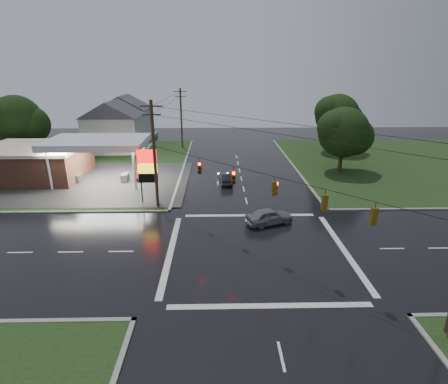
{
  "coord_description": "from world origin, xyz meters",
  "views": [
    {
      "loc": [
        -3.23,
        -24.89,
        13.97
      ],
      "look_at": [
        -2.59,
        5.58,
        3.0
      ],
      "focal_mm": 28.0,
      "sensor_mm": 36.0,
      "label": 1
    }
  ],
  "objects_px": {
    "gas_station": "(44,160)",
    "car_north": "(225,178)",
    "tree_ne_far": "(338,116)",
    "tree_nw_behind": "(18,120)",
    "utility_pole_nw": "(154,154)",
    "car_pump": "(142,173)",
    "house_far": "(125,116)",
    "tree_ne_near": "(345,132)",
    "house_near": "(114,125)",
    "pylon_sign": "(148,168)",
    "car_crossing": "(269,216)",
    "utility_pole_n": "(181,117)"
  },
  "relations": [
    {
      "from": "tree_ne_far",
      "to": "car_north",
      "type": "bearing_deg",
      "value": -138.98
    },
    {
      "from": "gas_station",
      "to": "tree_ne_far",
      "type": "relative_size",
      "value": 2.67
    },
    {
      "from": "tree_ne_far",
      "to": "gas_station",
      "type": "bearing_deg",
      "value": -161.54
    },
    {
      "from": "pylon_sign",
      "to": "utility_pole_n",
      "type": "height_order",
      "value": "utility_pole_n"
    },
    {
      "from": "pylon_sign",
      "to": "car_crossing",
      "type": "xyz_separation_m",
      "value": [
        12.13,
        -5.52,
        -3.25
      ]
    },
    {
      "from": "pylon_sign",
      "to": "utility_pole_nw",
      "type": "distance_m",
      "value": 2.22
    },
    {
      "from": "gas_station",
      "to": "car_north",
      "type": "distance_m",
      "value": 23.72
    },
    {
      "from": "pylon_sign",
      "to": "tree_ne_far",
      "type": "distance_m",
      "value": 36.35
    },
    {
      "from": "pylon_sign",
      "to": "tree_nw_behind",
      "type": "height_order",
      "value": "tree_nw_behind"
    },
    {
      "from": "tree_ne_far",
      "to": "tree_nw_behind",
      "type": "bearing_deg",
      "value": -175.51
    },
    {
      "from": "gas_station",
      "to": "tree_nw_behind",
      "type": "distance_m",
      "value": 13.63
    },
    {
      "from": "gas_station",
      "to": "car_north",
      "type": "height_order",
      "value": "gas_station"
    },
    {
      "from": "house_far",
      "to": "car_crossing",
      "type": "distance_m",
      "value": 49.19
    },
    {
      "from": "tree_ne_near",
      "to": "utility_pole_nw",
      "type": "bearing_deg",
      "value": -152.14
    },
    {
      "from": "utility_pole_nw",
      "to": "tree_nw_behind",
      "type": "xyz_separation_m",
      "value": [
        -24.34,
        20.49,
        0.46
      ]
    },
    {
      "from": "utility_pole_nw",
      "to": "tree_ne_near",
      "type": "distance_m",
      "value": 26.74
    },
    {
      "from": "house_far",
      "to": "pylon_sign",
      "type": "bearing_deg",
      "value": -73.02
    },
    {
      "from": "pylon_sign",
      "to": "tree_ne_far",
      "type": "xyz_separation_m",
      "value": [
        27.65,
        23.49,
        2.17
      ]
    },
    {
      "from": "house_far",
      "to": "car_crossing",
      "type": "xyz_separation_m",
      "value": [
        23.58,
        -43.02,
        -3.64
      ]
    },
    {
      "from": "utility_pole_nw",
      "to": "tree_nw_behind",
      "type": "height_order",
      "value": "utility_pole_nw"
    },
    {
      "from": "car_crossing",
      "to": "car_pump",
      "type": "distance_m",
      "value": 20.97
    },
    {
      "from": "tree_nw_behind",
      "to": "car_crossing",
      "type": "distance_m",
      "value": 43.74
    },
    {
      "from": "car_north",
      "to": "car_pump",
      "type": "relative_size",
      "value": 0.83
    },
    {
      "from": "tree_nw_behind",
      "to": "car_crossing",
      "type": "relative_size",
      "value": 2.23
    },
    {
      "from": "utility_pole_nw",
      "to": "tree_ne_near",
      "type": "height_order",
      "value": "utility_pole_nw"
    },
    {
      "from": "tree_nw_behind",
      "to": "tree_ne_near",
      "type": "distance_m",
      "value": 48.65
    },
    {
      "from": "tree_nw_behind",
      "to": "car_pump",
      "type": "height_order",
      "value": "tree_nw_behind"
    },
    {
      "from": "gas_station",
      "to": "house_near",
      "type": "xyz_separation_m",
      "value": [
        4.73,
        16.3,
        1.86
      ]
    },
    {
      "from": "pylon_sign",
      "to": "house_near",
      "type": "distance_m",
      "value": 27.56
    },
    {
      "from": "tree_nw_behind",
      "to": "house_far",
      "type": "bearing_deg",
      "value": 56.56
    },
    {
      "from": "gas_station",
      "to": "car_north",
      "type": "bearing_deg",
      "value": -6.08
    },
    {
      "from": "utility_pole_nw",
      "to": "tree_ne_far",
      "type": "bearing_deg",
      "value": 42.59
    },
    {
      "from": "car_north",
      "to": "tree_nw_behind",
      "type": "bearing_deg",
      "value": -28.23
    },
    {
      "from": "tree_ne_near",
      "to": "car_crossing",
      "type": "bearing_deg",
      "value": -126.34
    },
    {
      "from": "utility_pole_nw",
      "to": "tree_nw_behind",
      "type": "relative_size",
      "value": 1.1
    },
    {
      "from": "car_north",
      "to": "car_crossing",
      "type": "distance_m",
      "value": 12.79
    },
    {
      "from": "utility_pole_nw",
      "to": "house_far",
      "type": "relative_size",
      "value": 1.0
    },
    {
      "from": "gas_station",
      "to": "car_north",
      "type": "xyz_separation_m",
      "value": [
        23.52,
        -2.5,
        -1.88
      ]
    },
    {
      "from": "car_crossing",
      "to": "car_pump",
      "type": "height_order",
      "value": "car_crossing"
    },
    {
      "from": "car_north",
      "to": "car_crossing",
      "type": "relative_size",
      "value": 0.91
    },
    {
      "from": "house_far",
      "to": "tree_ne_far",
      "type": "relative_size",
      "value": 1.13
    },
    {
      "from": "house_far",
      "to": "car_north",
      "type": "bearing_deg",
      "value": -57.28
    },
    {
      "from": "pylon_sign",
      "to": "utility_pole_nw",
      "type": "bearing_deg",
      "value": -45.0
    },
    {
      "from": "pylon_sign",
      "to": "house_far",
      "type": "height_order",
      "value": "house_far"
    },
    {
      "from": "car_north",
      "to": "house_near",
      "type": "bearing_deg",
      "value": -51.25
    },
    {
      "from": "tree_ne_far",
      "to": "car_north",
      "type": "relative_size",
      "value": 2.42
    },
    {
      "from": "house_near",
      "to": "house_far",
      "type": "bearing_deg",
      "value": 94.76
    },
    {
      "from": "utility_pole_nw",
      "to": "car_north",
      "type": "relative_size",
      "value": 2.71
    },
    {
      "from": "pylon_sign",
      "to": "car_pump",
      "type": "relative_size",
      "value": 1.23
    },
    {
      "from": "utility_pole_nw",
      "to": "utility_pole_n",
      "type": "relative_size",
      "value": 1.05
    }
  ]
}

